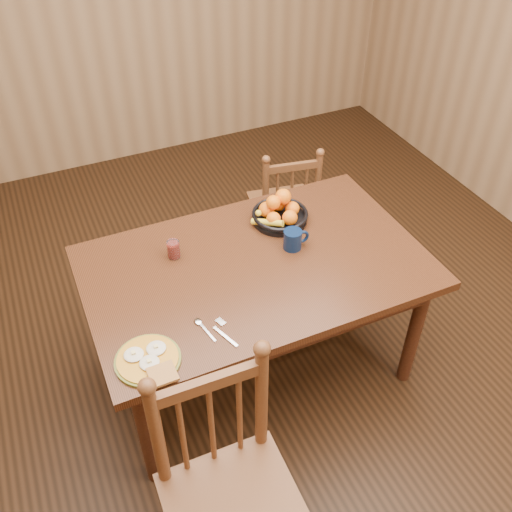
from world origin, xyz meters
name	(u,v)px	position (x,y,z in m)	size (l,w,h in m)	color
room	(256,153)	(0.00, 0.00, 1.35)	(4.52, 5.02, 2.72)	black
dining_table	(256,277)	(0.00, 0.00, 0.67)	(1.60, 1.00, 0.75)	black
chair_far	(284,207)	(0.54, 0.77, 0.42)	(0.45, 0.44, 0.86)	#4D2B17
chair_near	(229,494)	(-0.50, -0.87, 0.51)	(0.49, 0.47, 1.06)	#4D2B17
breakfast_plate	(149,360)	(-0.62, -0.36, 0.76)	(0.26, 0.29, 0.04)	#59601E
fork	(224,332)	(-0.30, -0.33, 0.75)	(0.06, 0.18, 0.00)	silver
spoon	(201,325)	(-0.37, -0.26, 0.75)	(0.05, 0.16, 0.01)	silver
coffee_mug	(293,239)	(0.22, 0.04, 0.80)	(0.13, 0.09, 0.10)	#091836
juice_glass	(174,250)	(-0.33, 0.21, 0.79)	(0.06, 0.06, 0.09)	silver
fruit_bowl	(279,213)	(0.25, 0.26, 0.80)	(0.29, 0.29, 0.17)	black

